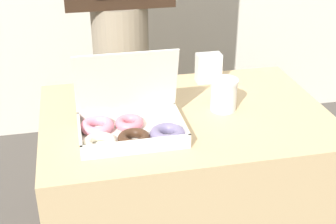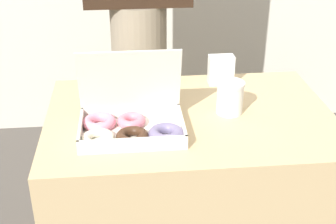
% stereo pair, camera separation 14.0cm
% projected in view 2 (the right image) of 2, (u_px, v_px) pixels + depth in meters
% --- Properties ---
extents(table, '(0.96, 0.66, 0.74)m').
position_uv_depth(table, '(188.00, 202.00, 1.73)').
color(table, tan).
rests_on(table, ground_plane).
extents(donut_box, '(0.32, 0.22, 0.25)m').
position_uv_depth(donut_box, '(129.00, 123.00, 1.43)').
color(donut_box, white).
rests_on(donut_box, table).
extents(coffee_cup, '(0.09, 0.09, 0.11)m').
position_uv_depth(coffee_cup, '(230.00, 97.00, 1.55)').
color(coffee_cup, white).
rests_on(coffee_cup, table).
extents(napkin_holder, '(0.09, 0.05, 0.11)m').
position_uv_depth(napkin_holder, '(221.00, 70.00, 1.76)').
color(napkin_holder, silver).
rests_on(napkin_holder, table).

